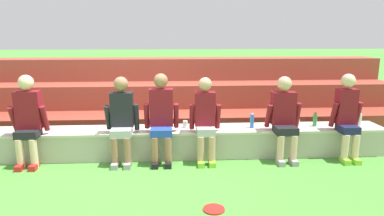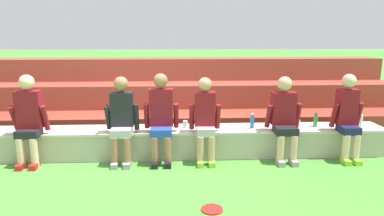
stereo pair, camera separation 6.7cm
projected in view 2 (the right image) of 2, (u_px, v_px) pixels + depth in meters
name	position (u px, v px, depth m)	size (l,w,h in m)	color
ground_plane	(133.00, 162.00, 5.44)	(80.00, 80.00, 0.00)	#4C9338
stone_seating_wall	(134.00, 141.00, 5.66)	(8.38, 0.60, 0.47)	#B7AF9E
brick_bleachers	(145.00, 100.00, 7.54)	(10.82, 2.29, 1.45)	brown
person_far_left	(29.00, 117.00, 5.21)	(0.55, 0.49, 1.40)	beige
person_left_of_center	(122.00, 117.00, 5.30)	(0.53, 0.55, 1.36)	#996B4C
person_center	(161.00, 116.00, 5.33)	(0.55, 0.56, 1.40)	#996B4C
person_right_of_center	(205.00, 118.00, 5.34)	(0.50, 0.52, 1.34)	tan
person_far_right	(284.00, 116.00, 5.41)	(0.56, 0.56, 1.35)	#DBAD89
person_rightmost_edge	(348.00, 115.00, 5.42)	(0.49, 0.52, 1.39)	beige
water_bottle_near_right	(316.00, 120.00, 5.74)	(0.07, 0.07, 0.24)	green
water_bottle_mid_right	(360.00, 121.00, 5.73)	(0.07, 0.07, 0.23)	silver
water_bottle_mid_left	(252.00, 121.00, 5.64)	(0.06, 0.06, 0.25)	blue
plastic_cup_right_end	(185.00, 124.00, 5.69)	(0.08, 0.08, 0.12)	white
plastic_cup_left_end	(298.00, 123.00, 5.74)	(0.08, 0.08, 0.12)	white
frisbee	(212.00, 209.00, 3.95)	(0.25, 0.25, 0.02)	red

